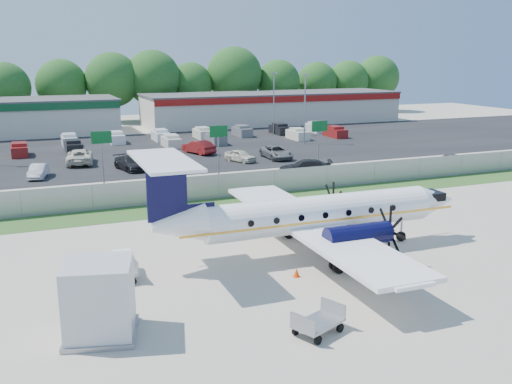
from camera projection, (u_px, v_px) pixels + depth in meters
name	position (u px, v px, depth m)	size (l,w,h in m)	color
ground	(294.00, 251.00, 34.08)	(170.00, 170.00, 0.00)	#BFB4A2
grass_verge	(227.00, 204.00, 44.88)	(170.00, 4.00, 0.02)	#2D561E
access_road	(201.00, 186.00, 51.18)	(170.00, 8.00, 0.02)	black
parking_lot	(152.00, 151.00, 70.08)	(170.00, 32.00, 0.02)	black
perimeter_fence	(219.00, 186.00, 46.45)	(120.00, 0.06, 1.99)	gray
building_east	(273.00, 108.00, 98.83)	(44.40, 12.40, 5.24)	beige
sign_left	(102.00, 145.00, 50.91)	(1.80, 0.26, 5.00)	gray
sign_mid	(219.00, 138.00, 54.96)	(1.80, 0.26, 5.00)	gray
sign_right	(319.00, 133.00, 59.01)	(1.80, 0.26, 5.00)	gray
light_pole_ne	(305.00, 104.00, 74.43)	(0.90, 0.35, 9.09)	gray
light_pole_se	(274.00, 99.00, 83.44)	(0.90, 0.35, 9.09)	gray
tree_line	(111.00, 122.00, 100.69)	(112.00, 6.00, 14.00)	#1D5117
aircraft	(313.00, 214.00, 33.15)	(19.93, 19.69, 6.21)	white
pushback_tug	(116.00, 264.00, 30.39)	(2.33, 1.81, 1.18)	white
baggage_cart_near	(114.00, 274.00, 29.04)	(2.36, 1.53, 1.18)	gray
baggage_cart_far	(318.00, 322.00, 23.82)	(2.48, 2.04, 1.13)	gray
service_container	(100.00, 302.00, 23.44)	(3.51, 3.51, 3.21)	silver
cone_nose	(329.00, 218.00, 40.10)	(0.35, 0.35, 0.49)	#EB3F07
cone_port_wing	(297.00, 273.00, 30.04)	(0.35, 0.35, 0.50)	#EB3F07
cone_starboard_wing	(230.00, 221.00, 39.36)	(0.38, 0.38, 0.55)	#EB3F07
road_car_mid	(305.00, 175.00, 55.84)	(2.11, 5.20, 1.51)	black
road_car_east	(456.00, 168.00, 59.23)	(1.51, 4.34, 1.43)	black
parked_car_a	(39.00, 178.00, 54.48)	(1.38, 3.97, 1.31)	silver
parked_car_b	(130.00, 170.00, 58.21)	(1.97, 4.85, 1.41)	black
parked_car_c	(166.00, 166.00, 60.31)	(1.53, 4.38, 1.44)	silver
parked_car_d	(240.00, 162.00, 62.83)	(1.56, 3.89, 1.32)	beige
parked_car_e	(276.00, 159.00, 64.73)	(2.42, 5.26, 1.46)	#595B5E
parked_car_f	(80.00, 164.00, 61.55)	(2.68, 5.82, 1.62)	beige
parked_car_g	(199.00, 154.00, 67.95)	(1.70, 4.87, 1.61)	maroon
far_parking_rows	(143.00, 145.00, 74.59)	(56.00, 10.00, 1.60)	gray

